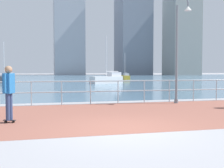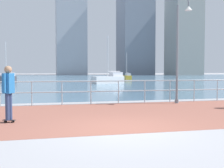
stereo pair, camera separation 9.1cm
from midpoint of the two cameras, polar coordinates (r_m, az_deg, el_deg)
name	(u,v)px [view 1 (the left image)]	position (r m, az deg, el deg)	size (l,w,h in m)	color
ground	(59,80)	(47.50, -10.92, 0.76)	(220.00, 220.00, 0.00)	#9E9EA3
brick_paving	(104,114)	(10.47, -1.85, -6.28)	(28.00, 6.60, 0.01)	#935647
harbor_water	(57,78)	(58.49, -11.39, 1.13)	(180.00, 88.00, 0.00)	slate
waterfront_railing	(91,88)	(13.61, -4.65, -0.80)	(25.25, 0.06, 1.16)	#9EADB7
lamppost	(180,43)	(14.34, 13.65, 8.28)	(0.66, 0.66, 5.50)	slate
skateboarder	(9,88)	(9.30, -20.77, -0.87)	(0.41, 0.54, 1.80)	black
sailboat_red	(107,79)	(35.08, -1.04, 1.04)	(4.47, 2.92, 6.03)	white
sailboat_gray	(125,77)	(50.39, 2.65, 1.46)	(1.24, 3.54, 4.91)	gold
sailboat_navy	(5,78)	(41.56, -21.31, 1.08)	(3.20, 4.10, 5.69)	#595960
tower_concrete	(133,22)	(108.76, 4.28, 12.61)	(11.47, 13.74, 42.04)	slate
tower_glass	(68,21)	(109.61, -8.99, 12.79)	(10.99, 14.66, 43.10)	#A3A8B2
tower_steel	(182,35)	(104.72, 14.12, 9.75)	(10.32, 11.01, 30.60)	#939993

